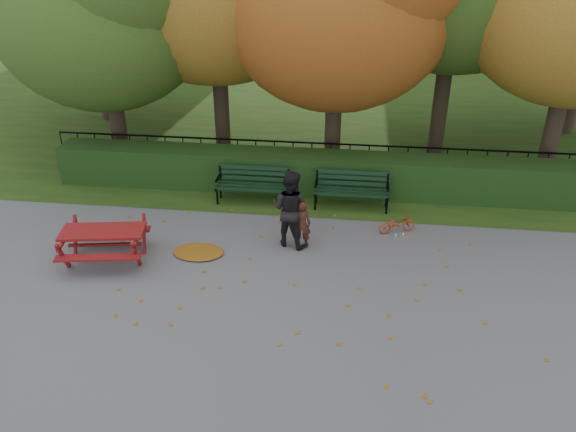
# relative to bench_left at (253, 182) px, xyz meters

# --- Properties ---
(ground) EXTENTS (90.00, 90.00, 0.00)m
(ground) POSITION_rel_bench_left_xyz_m (1.30, -3.70, -0.52)
(ground) COLOR slate
(ground) RESTS_ON ground
(grass_strip) EXTENTS (90.00, 90.00, 0.00)m
(grass_strip) POSITION_rel_bench_left_xyz_m (1.30, 10.30, -0.51)
(grass_strip) COLOR #213B13
(grass_strip) RESTS_ON ground
(hedge) EXTENTS (13.00, 0.90, 1.00)m
(hedge) POSITION_rel_bench_left_xyz_m (1.30, 0.80, -0.02)
(hedge) COLOR black
(hedge) RESTS_ON ground
(iron_fence) EXTENTS (14.00, 0.04, 1.02)m
(iron_fence) POSITION_rel_bench_left_xyz_m (1.30, 1.60, 0.02)
(iron_fence) COLOR black
(iron_fence) RESTS_ON ground
(bench_left) EXTENTS (1.80, 0.57, 0.88)m
(bench_left) POSITION_rel_bench_left_xyz_m (0.00, 0.00, 0.00)
(bench_left) COLOR black
(bench_left) RESTS_ON ground
(bench_right) EXTENTS (1.80, 0.57, 0.88)m
(bench_right) POSITION_rel_bench_left_xyz_m (2.40, 0.00, 0.00)
(bench_right) COLOR black
(bench_right) RESTS_ON ground
(picnic_table) EXTENTS (1.84, 1.58, 0.80)m
(picnic_table) POSITION_rel_bench_left_xyz_m (-2.52, -3.04, 0.03)
(picnic_table) COLOR maroon
(picnic_table) RESTS_ON ground
(leaf_pile) EXTENTS (1.15, 0.87, 0.07)m
(leaf_pile) POSITION_rel_bench_left_xyz_m (-0.73, -2.57, -0.48)
(leaf_pile) COLOR brown
(leaf_pile) RESTS_ON ground
(leaf_scatter) EXTENTS (9.00, 5.70, 0.01)m
(leaf_scatter) POSITION_rel_bench_left_xyz_m (1.30, -3.40, -0.51)
(leaf_scatter) COLOR brown
(leaf_scatter) RESTS_ON ground
(child) EXTENTS (0.42, 0.30, 1.08)m
(child) POSITION_rel_bench_left_xyz_m (1.39, -2.01, 0.02)
(child) COLOR #3E1E13
(child) RESTS_ON ground
(adult) EXTENTS (1.00, 0.89, 1.70)m
(adult) POSITION_rel_bench_left_xyz_m (1.14, -1.93, 0.33)
(adult) COLOR black
(adult) RESTS_ON ground
(bicycle) EXTENTS (0.90, 0.58, 0.45)m
(bicycle) POSITION_rel_bench_left_xyz_m (3.44, -1.16, -0.30)
(bicycle) COLOR #B63210
(bicycle) RESTS_ON ground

